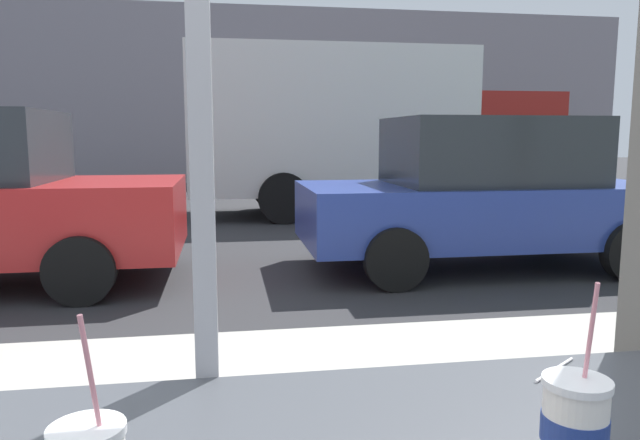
# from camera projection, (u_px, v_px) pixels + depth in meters

# --- Properties ---
(ground_plane) EXTENTS (60.00, 60.00, 0.00)m
(ground_plane) POSITION_uv_depth(u_px,v_px,m) (223.00, 235.00, 9.23)
(ground_plane) COLOR #2D2D30
(sidewalk_strip) EXTENTS (16.00, 2.80, 0.11)m
(sidewalk_strip) POSITION_uv_depth(u_px,v_px,m) (221.00, 433.00, 2.97)
(sidewalk_strip) COLOR #B2ADA3
(sidewalk_strip) RESTS_ON ground
(building_facade_far) EXTENTS (28.00, 1.20, 5.71)m
(building_facade_far) POSITION_uv_depth(u_px,v_px,m) (221.00, 96.00, 19.77)
(building_facade_far) COLOR gray
(building_facade_far) RESTS_ON ground
(soda_cup_right) EXTENTS (0.10, 0.10, 0.32)m
(soda_cup_right) POSITION_uv_depth(u_px,v_px,m) (574.00, 427.00, 0.92)
(soda_cup_right) COLOR silver
(soda_cup_right) RESTS_ON window_counter
(loose_straw) EXTENTS (0.16, 0.12, 0.01)m
(loose_straw) POSITION_uv_depth(u_px,v_px,m) (555.00, 370.00, 1.35)
(loose_straw) COLOR white
(loose_straw) RESTS_ON window_counter
(parked_car_blue) EXTENTS (4.16, 1.96, 1.74)m
(parked_car_blue) POSITION_uv_depth(u_px,v_px,m) (484.00, 193.00, 6.86)
(parked_car_blue) COLOR #283D93
(parked_car_blue) RESTS_ON ground
(box_truck) EXTENTS (7.01, 2.44, 3.14)m
(box_truck) POSITION_uv_depth(u_px,v_px,m) (362.00, 127.00, 11.54)
(box_truck) COLOR silver
(box_truck) RESTS_ON ground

